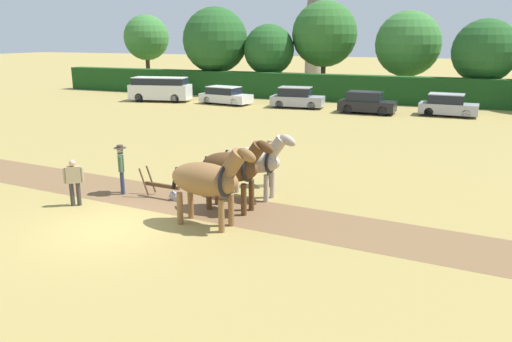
{
  "coord_description": "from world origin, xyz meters",
  "views": [
    {
      "loc": [
        9.11,
        -11.15,
        5.49
      ],
      "look_at": [
        3.11,
        3.74,
        1.1
      ],
      "focal_mm": 35.0,
      "sensor_mm": 36.0,
      "label": 1
    }
  ],
  "objects_px": {
    "tree_center_right": "(408,44)",
    "tree_right": "(485,51)",
    "church_spire": "(316,6)",
    "draft_horse_lead_right": "(233,167)",
    "farmer_beside_team": "(270,159)",
    "parked_van": "(160,89)",
    "tree_center_left": "(269,50)",
    "parked_car_center_right": "(448,105)",
    "parked_car_left": "(225,96)",
    "parked_car_center": "(366,103)",
    "tree_far_left": "(146,38)",
    "tree_center": "(324,34)",
    "draft_horse_lead_left": "(208,179)",
    "tree_left": "(215,40)",
    "farmer_at_plow": "(121,165)",
    "farmer_onlooker_left": "(74,180)",
    "plow": "(165,190)",
    "parked_car_center_left": "(297,98)",
    "draft_horse_trail_left": "(254,160)"
  },
  "relations": [
    {
      "from": "tree_left",
      "to": "tree_center_left",
      "type": "xyz_separation_m",
      "value": [
        5.21,
        0.63,
        -0.86
      ]
    },
    {
      "from": "tree_far_left",
      "to": "parked_van",
      "type": "xyz_separation_m",
      "value": [
        7.82,
        -9.98,
        -4.15
      ]
    },
    {
      "from": "tree_center_left",
      "to": "parked_car_center_right",
      "type": "distance_m",
      "value": 18.05
    },
    {
      "from": "tree_center_left",
      "to": "parked_car_center_right",
      "type": "height_order",
      "value": "tree_center_left"
    },
    {
      "from": "tree_far_left",
      "to": "tree_center",
      "type": "relative_size",
      "value": 0.89
    },
    {
      "from": "plow",
      "to": "draft_horse_lead_left",
      "type": "bearing_deg",
      "value": -29.06
    },
    {
      "from": "parked_car_center",
      "to": "parked_car_left",
      "type": "bearing_deg",
      "value": 178.56
    },
    {
      "from": "farmer_beside_team",
      "to": "tree_center",
      "type": "bearing_deg",
      "value": 55.13
    },
    {
      "from": "tree_center",
      "to": "church_spire",
      "type": "bearing_deg",
      "value": 107.72
    },
    {
      "from": "tree_center_left",
      "to": "parked_car_center",
      "type": "xyz_separation_m",
      "value": [
        10.63,
        -8.23,
        -3.38
      ]
    },
    {
      "from": "draft_horse_lead_left",
      "to": "farmer_onlooker_left",
      "type": "xyz_separation_m",
      "value": [
        -4.94,
        -0.04,
        -0.54
      ]
    },
    {
      "from": "tree_center_right",
      "to": "tree_right",
      "type": "xyz_separation_m",
      "value": [
        6.16,
        -2.55,
        -0.49
      ]
    },
    {
      "from": "parked_car_left",
      "to": "parked_car_center_left",
      "type": "xyz_separation_m",
      "value": [
        6.07,
        0.17,
        0.07
      ]
    },
    {
      "from": "tree_left",
      "to": "tree_center_left",
      "type": "distance_m",
      "value": 5.32
    },
    {
      "from": "tree_left",
      "to": "parked_car_center_right",
      "type": "distance_m",
      "value": 22.77
    },
    {
      "from": "farmer_beside_team",
      "to": "parked_car_center_right",
      "type": "distance_m",
      "value": 21.16
    },
    {
      "from": "parked_van",
      "to": "tree_center",
      "type": "bearing_deg",
      "value": 28.5
    },
    {
      "from": "tree_right",
      "to": "parked_car_center_left",
      "type": "xyz_separation_m",
      "value": [
        -13.25,
        -7.12,
        -3.46
      ]
    },
    {
      "from": "tree_center",
      "to": "tree_left",
      "type": "bearing_deg",
      "value": -166.32
    },
    {
      "from": "tree_center",
      "to": "parked_van",
      "type": "bearing_deg",
      "value": -139.86
    },
    {
      "from": "tree_right",
      "to": "parked_van",
      "type": "height_order",
      "value": "tree_right"
    },
    {
      "from": "farmer_beside_team",
      "to": "parked_van",
      "type": "bearing_deg",
      "value": 85.53
    },
    {
      "from": "tree_center_left",
      "to": "tree_center_right",
      "type": "distance_m",
      "value": 12.42
    },
    {
      "from": "church_spire",
      "to": "parked_car_center_left",
      "type": "bearing_deg",
      "value": -76.78
    },
    {
      "from": "draft_horse_lead_left",
      "to": "parked_car_center_left",
      "type": "relative_size",
      "value": 0.7
    },
    {
      "from": "tree_center_left",
      "to": "farmer_at_plow",
      "type": "relative_size",
      "value": 3.67
    },
    {
      "from": "tree_center",
      "to": "church_spire",
      "type": "distance_m",
      "value": 23.07
    },
    {
      "from": "church_spire",
      "to": "parked_car_center_right",
      "type": "bearing_deg",
      "value": -59.38
    },
    {
      "from": "tree_center_left",
      "to": "tree_center",
      "type": "bearing_deg",
      "value": 20.66
    },
    {
      "from": "parked_car_center",
      "to": "parked_van",
      "type": "bearing_deg",
      "value": -178.82
    },
    {
      "from": "tree_right",
      "to": "draft_horse_lead_right",
      "type": "bearing_deg",
      "value": -104.83
    },
    {
      "from": "tree_left",
      "to": "parked_van",
      "type": "distance_m",
      "value": 8.53
    },
    {
      "from": "draft_horse_trail_left",
      "to": "tree_center_left",
      "type": "bearing_deg",
      "value": 114.13
    },
    {
      "from": "plow",
      "to": "parked_car_center_left",
      "type": "distance_m",
      "value": 23.27
    },
    {
      "from": "parked_car_left",
      "to": "parked_car_center",
      "type": "xyz_separation_m",
      "value": [
        11.6,
        -0.67,
        0.06
      ]
    },
    {
      "from": "tree_center_left",
      "to": "parked_car_center_left",
      "type": "distance_m",
      "value": 9.59
    },
    {
      "from": "tree_left",
      "to": "parked_car_left",
      "type": "height_order",
      "value": "tree_left"
    },
    {
      "from": "draft_horse_lead_left",
      "to": "parked_car_center_right",
      "type": "height_order",
      "value": "draft_horse_lead_left"
    },
    {
      "from": "farmer_at_plow",
      "to": "farmer_onlooker_left",
      "type": "bearing_deg",
      "value": -147.46
    },
    {
      "from": "plow",
      "to": "parked_car_center_right",
      "type": "bearing_deg",
      "value": 74.36
    },
    {
      "from": "draft_horse_lead_right",
      "to": "farmer_onlooker_left",
      "type": "relative_size",
      "value": 1.7
    },
    {
      "from": "farmer_at_plow",
      "to": "farmer_beside_team",
      "type": "height_order",
      "value": "farmer_at_plow"
    },
    {
      "from": "farmer_onlooker_left",
      "to": "parked_car_center_right",
      "type": "relative_size",
      "value": 0.4
    },
    {
      "from": "tree_left",
      "to": "parked_car_center",
      "type": "relative_size",
      "value": 2.0
    },
    {
      "from": "tree_far_left",
      "to": "tree_center_left",
      "type": "height_order",
      "value": "tree_far_left"
    },
    {
      "from": "church_spire",
      "to": "draft_horse_lead_right",
      "type": "relative_size",
      "value": 6.64
    },
    {
      "from": "draft_horse_lead_right",
      "to": "tree_center_right",
      "type": "bearing_deg",
      "value": 91.22
    },
    {
      "from": "tree_right",
      "to": "church_spire",
      "type": "xyz_separation_m",
      "value": [
        -20.51,
        23.76,
        5.03
      ]
    },
    {
      "from": "farmer_onlooker_left",
      "to": "tree_center",
      "type": "bearing_deg",
      "value": 144.68
    },
    {
      "from": "tree_center",
      "to": "plow",
      "type": "relative_size",
      "value": 5.17
    }
  ]
}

